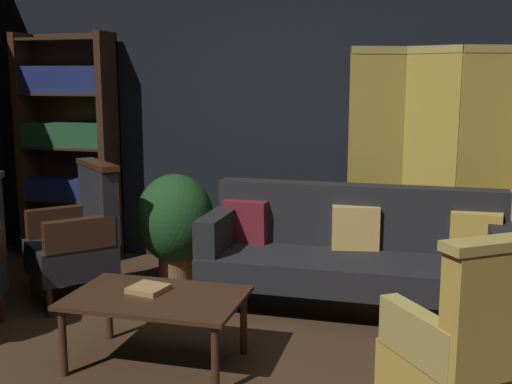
# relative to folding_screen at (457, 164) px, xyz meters

# --- Properties ---
(back_wall) EXTENTS (7.20, 0.10, 2.80)m
(back_wall) POSITION_rel_folding_screen_xyz_m (-1.26, 0.23, 0.41)
(back_wall) COLOR black
(back_wall) RESTS_ON ground_plane
(folding_screen) EXTENTS (1.70, 0.26, 1.90)m
(folding_screen) POSITION_rel_folding_screen_xyz_m (0.00, 0.00, 0.00)
(folding_screen) COLOR #B29338
(folding_screen) RESTS_ON ground_plane
(bookshelf) EXTENTS (0.90, 0.32, 2.05)m
(bookshelf) POSITION_rel_folding_screen_xyz_m (-3.41, -0.02, 0.11)
(bookshelf) COLOR #382114
(bookshelf) RESTS_ON ground_plane
(velvet_couch) EXTENTS (2.12, 0.78, 0.88)m
(velvet_couch) POSITION_rel_folding_screen_xyz_m (-0.71, -0.76, -0.53)
(velvet_couch) COLOR #382114
(velvet_couch) RESTS_ON ground_plane
(coffee_table) EXTENTS (1.00, 0.64, 0.42)m
(coffee_table) POSITION_rel_folding_screen_xyz_m (-1.71, -1.98, -0.61)
(coffee_table) COLOR #382114
(coffee_table) RESTS_ON ground_plane
(armchair_gilt_accent) EXTENTS (0.81, 0.81, 1.04)m
(armchair_gilt_accent) POSITION_rel_folding_screen_xyz_m (0.00, -2.48, -0.50)
(armchair_gilt_accent) COLOR tan
(armchair_gilt_accent) RESTS_ON ground_plane
(armchair_wing_right) EXTENTS (0.82, 0.82, 1.04)m
(armchair_wing_right) POSITION_rel_folding_screen_xyz_m (-2.71, -1.11, -0.50)
(armchair_wing_right) COLOR #382114
(armchair_wing_right) RESTS_ON ground_plane
(potted_plant) EXTENTS (0.62, 0.62, 0.91)m
(potted_plant) POSITION_rel_folding_screen_xyz_m (-2.14, -0.61, -0.46)
(potted_plant) COLOR brown
(potted_plant) RESTS_ON ground_plane
(book_tan_leather) EXTENTS (0.24, 0.23, 0.03)m
(book_tan_leather) POSITION_rel_folding_screen_xyz_m (-1.78, -1.92, -0.55)
(book_tan_leather) COLOR #9E7A47
(book_tan_leather) RESTS_ON coffee_table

